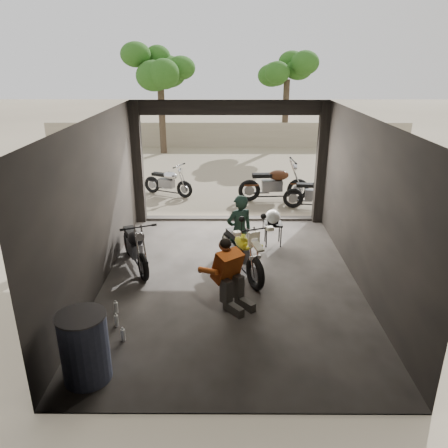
{
  "coord_description": "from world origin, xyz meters",
  "views": [
    {
      "loc": [
        -0.09,
        -7.75,
        4.2
      ],
      "look_at": [
        -0.13,
        0.6,
        0.99
      ],
      "focal_mm": 35.0,
      "sensor_mm": 36.0,
      "label": 1
    }
  ],
  "objects_px": {
    "stool": "(273,226)",
    "oil_drum": "(85,348)",
    "left_bike": "(135,243)",
    "rider": "(239,231)",
    "outside_bike_b": "(274,181)",
    "mechanic": "(232,276)",
    "outside_bike_c": "(317,190)",
    "sign_post": "(346,165)",
    "main_bike": "(241,247)",
    "helmet": "(273,217)",
    "outside_bike_a": "(168,180)"
  },
  "relations": [
    {
      "from": "main_bike",
      "to": "outside_bike_c",
      "type": "bearing_deg",
      "value": 39.55
    },
    {
      "from": "stool",
      "to": "outside_bike_a",
      "type": "bearing_deg",
      "value": 126.75
    },
    {
      "from": "stool",
      "to": "sign_post",
      "type": "bearing_deg",
      "value": 43.01
    },
    {
      "from": "outside_bike_b",
      "to": "stool",
      "type": "bearing_deg",
      "value": 169.82
    },
    {
      "from": "outside_bike_c",
      "to": "stool",
      "type": "bearing_deg",
      "value": 156.93
    },
    {
      "from": "left_bike",
      "to": "sign_post",
      "type": "relative_size",
      "value": 0.73
    },
    {
      "from": "main_bike",
      "to": "outside_bike_a",
      "type": "relative_size",
      "value": 1.17
    },
    {
      "from": "outside_bike_a",
      "to": "stool",
      "type": "xyz_separation_m",
      "value": [
        2.98,
        -3.99,
        -0.04
      ]
    },
    {
      "from": "outside_bike_a",
      "to": "stool",
      "type": "height_order",
      "value": "outside_bike_a"
    },
    {
      "from": "main_bike",
      "to": "stool",
      "type": "bearing_deg",
      "value": 40.47
    },
    {
      "from": "helmet",
      "to": "oil_drum",
      "type": "bearing_deg",
      "value": -119.98
    },
    {
      "from": "main_bike",
      "to": "outside_bike_a",
      "type": "distance_m",
      "value": 5.9
    },
    {
      "from": "mechanic",
      "to": "sign_post",
      "type": "relative_size",
      "value": 0.55
    },
    {
      "from": "mechanic",
      "to": "oil_drum",
      "type": "relative_size",
      "value": 1.21
    },
    {
      "from": "stool",
      "to": "helmet",
      "type": "height_order",
      "value": "helmet"
    },
    {
      "from": "left_bike",
      "to": "outside_bike_b",
      "type": "relative_size",
      "value": 0.85
    },
    {
      "from": "helmet",
      "to": "outside_bike_b",
      "type": "bearing_deg",
      "value": 86.7
    },
    {
      "from": "rider",
      "to": "stool",
      "type": "height_order",
      "value": "rider"
    },
    {
      "from": "left_bike",
      "to": "helmet",
      "type": "xyz_separation_m",
      "value": [
        3.0,
        1.12,
        0.18
      ]
    },
    {
      "from": "outside_bike_b",
      "to": "sign_post",
      "type": "height_order",
      "value": "sign_post"
    },
    {
      "from": "main_bike",
      "to": "outside_bike_c",
      "type": "height_order",
      "value": "main_bike"
    },
    {
      "from": "left_bike",
      "to": "main_bike",
      "type": "bearing_deg",
      "value": -32.51
    },
    {
      "from": "helmet",
      "to": "mechanic",
      "type": "bearing_deg",
      "value": -106.72
    },
    {
      "from": "left_bike",
      "to": "outside_bike_c",
      "type": "relative_size",
      "value": 0.98
    },
    {
      "from": "rider",
      "to": "oil_drum",
      "type": "distance_m",
      "value": 4.19
    },
    {
      "from": "mechanic",
      "to": "oil_drum",
      "type": "height_order",
      "value": "mechanic"
    },
    {
      "from": "main_bike",
      "to": "rider",
      "type": "bearing_deg",
      "value": 73.74
    },
    {
      "from": "outside_bike_c",
      "to": "oil_drum",
      "type": "xyz_separation_m",
      "value": [
        -4.55,
        -7.31,
        -0.05
      ]
    },
    {
      "from": "main_bike",
      "to": "outside_bike_c",
      "type": "relative_size",
      "value": 1.09
    },
    {
      "from": "outside_bike_a",
      "to": "rider",
      "type": "height_order",
      "value": "rider"
    },
    {
      "from": "left_bike",
      "to": "rider",
      "type": "bearing_deg",
      "value": -22.41
    },
    {
      "from": "stool",
      "to": "mechanic",
      "type": "bearing_deg",
      "value": -110.08
    },
    {
      "from": "main_bike",
      "to": "helmet",
      "type": "height_order",
      "value": "main_bike"
    },
    {
      "from": "helmet",
      "to": "sign_post",
      "type": "xyz_separation_m",
      "value": [
        2.14,
        2.01,
        0.75
      ]
    },
    {
      "from": "left_bike",
      "to": "mechanic",
      "type": "relative_size",
      "value": 1.33
    },
    {
      "from": "mechanic",
      "to": "outside_bike_a",
      "type": "bearing_deg",
      "value": 67.13
    },
    {
      "from": "oil_drum",
      "to": "helmet",
      "type": "bearing_deg",
      "value": 56.88
    },
    {
      "from": "main_bike",
      "to": "oil_drum",
      "type": "bearing_deg",
      "value": -146.38
    },
    {
      "from": "outside_bike_a",
      "to": "oil_drum",
      "type": "bearing_deg",
      "value": -154.92
    },
    {
      "from": "outside_bike_c",
      "to": "sign_post",
      "type": "xyz_separation_m",
      "value": [
        0.58,
        -0.7,
        0.91
      ]
    },
    {
      "from": "stool",
      "to": "oil_drum",
      "type": "xyz_separation_m",
      "value": [
        -3.03,
        -4.64,
        0.02
      ]
    },
    {
      "from": "rider",
      "to": "main_bike",
      "type": "bearing_deg",
      "value": 70.61
    },
    {
      "from": "outside_bike_a",
      "to": "sign_post",
      "type": "height_order",
      "value": "sign_post"
    },
    {
      "from": "outside_bike_b",
      "to": "helmet",
      "type": "relative_size",
      "value": 5.15
    },
    {
      "from": "stool",
      "to": "outside_bike_b",
      "type": "bearing_deg",
      "value": 83.95
    },
    {
      "from": "left_bike",
      "to": "oil_drum",
      "type": "relative_size",
      "value": 1.6
    },
    {
      "from": "left_bike",
      "to": "rider",
      "type": "relative_size",
      "value": 1.03
    },
    {
      "from": "stool",
      "to": "sign_post",
      "type": "relative_size",
      "value": 0.25
    },
    {
      "from": "outside_bike_a",
      "to": "outside_bike_c",
      "type": "height_order",
      "value": "outside_bike_c"
    },
    {
      "from": "outside_bike_a",
      "to": "helmet",
      "type": "relative_size",
      "value": 4.17
    }
  ]
}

